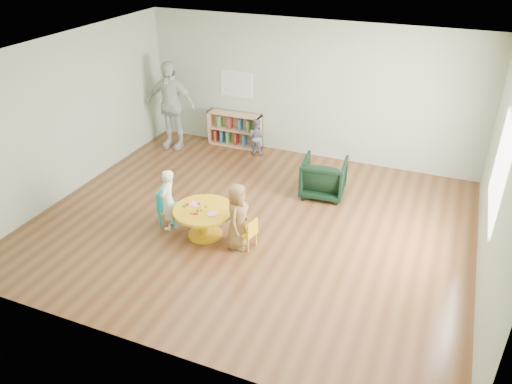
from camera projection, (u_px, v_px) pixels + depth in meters
room at (252, 115)px, 7.41m from camera, size 7.10×7.00×2.80m
activity_table at (204, 217)px, 7.85m from camera, size 0.97×0.97×0.53m
kid_chair_left at (167, 206)px, 8.17m from camera, size 0.38×0.38×0.61m
kid_chair_right at (248, 232)px, 7.59m from camera, size 0.31×0.31×0.50m
bookshelf at (235, 129)px, 11.00m from camera, size 1.20×0.30×0.75m
alphabet_poster at (237, 84)px, 10.62m from camera, size 0.74×0.01×0.54m
armchair at (324, 177)px, 9.01m from camera, size 0.83×0.85×0.71m
child_left at (168, 200)px, 7.96m from camera, size 0.30×0.41×1.03m
child_right at (237, 216)px, 7.49m from camera, size 0.41×0.56×1.07m
toddler at (256, 137)px, 10.56m from camera, size 0.41×0.33×0.79m
adult_caretaker at (171, 105)px, 10.67m from camera, size 1.14×0.55×1.90m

